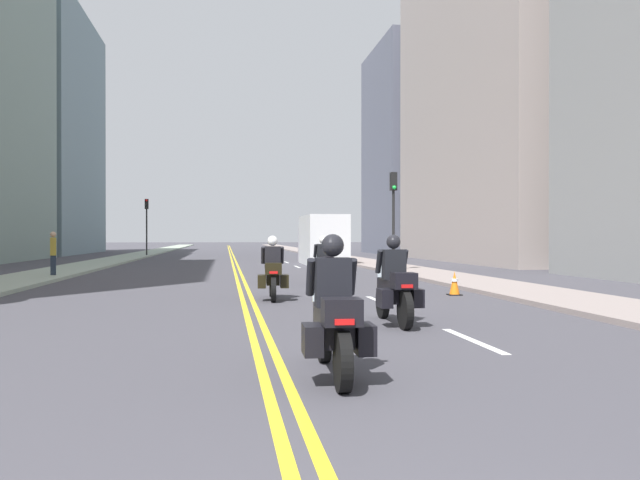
% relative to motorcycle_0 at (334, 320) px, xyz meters
% --- Properties ---
extents(ground_plane, '(264.00, 264.00, 0.00)m').
position_rel_motorcycle_0_xyz_m(ground_plane, '(-0.66, 42.22, -0.65)').
color(ground_plane, '#403F46').
extents(sidewalk_left, '(2.68, 144.00, 0.12)m').
position_rel_motorcycle_0_xyz_m(sidewalk_left, '(-8.40, 42.22, -0.59)').
color(sidewalk_left, '#95A390').
rests_on(sidewalk_left, ground).
extents(sidewalk_right, '(2.68, 144.00, 0.12)m').
position_rel_motorcycle_0_xyz_m(sidewalk_right, '(7.08, 42.22, -0.59)').
color(sidewalk_right, gray).
rests_on(sidewalk_right, ground).
extents(centreline_yellow_inner, '(0.12, 132.00, 0.01)m').
position_rel_motorcycle_0_xyz_m(centreline_yellow_inner, '(-0.78, 42.22, -0.65)').
color(centreline_yellow_inner, yellow).
rests_on(centreline_yellow_inner, ground).
extents(centreline_yellow_outer, '(0.12, 132.00, 0.01)m').
position_rel_motorcycle_0_xyz_m(centreline_yellow_outer, '(-0.54, 42.22, -0.65)').
color(centreline_yellow_outer, yellow).
rests_on(centreline_yellow_outer, ground).
extents(lane_dashes_white, '(0.14, 56.40, 0.01)m').
position_rel_motorcycle_0_xyz_m(lane_dashes_white, '(2.54, 23.22, -0.65)').
color(lane_dashes_white, silver).
rests_on(lane_dashes_white, ground).
extents(building_right_1, '(7.98, 20.70, 22.80)m').
position_rel_motorcycle_0_xyz_m(building_right_1, '(16.61, 31.86, 10.75)').
color(building_right_1, '#9E918B').
rests_on(building_right_1, ground).
extents(building_left_2, '(7.28, 18.69, 22.24)m').
position_rel_motorcycle_0_xyz_m(building_left_2, '(-17.58, 54.72, 10.47)').
color(building_left_2, gray).
rests_on(building_left_2, ground).
extents(building_right_2, '(9.31, 12.33, 19.33)m').
position_rel_motorcycle_0_xyz_m(building_right_2, '(17.28, 50.76, 9.02)').
color(building_right_2, slate).
rests_on(building_right_2, ground).
extents(motorcycle_0, '(0.77, 2.21, 1.62)m').
position_rel_motorcycle_0_xyz_m(motorcycle_0, '(0.00, 0.00, 0.00)').
color(motorcycle_0, black).
rests_on(motorcycle_0, ground).
extents(motorcycle_1, '(0.76, 2.24, 1.63)m').
position_rel_motorcycle_0_xyz_m(motorcycle_1, '(1.83, 4.12, 0.01)').
color(motorcycle_1, black).
rests_on(motorcycle_1, ground).
extents(motorcycle_2, '(0.78, 2.09, 1.62)m').
position_rel_motorcycle_0_xyz_m(motorcycle_2, '(-0.03, 8.95, 0.00)').
color(motorcycle_2, black).
rests_on(motorcycle_2, ground).
extents(motorcycle_3, '(0.77, 2.19, 1.62)m').
position_rel_motorcycle_0_xyz_m(motorcycle_3, '(2.01, 13.72, -0.00)').
color(motorcycle_3, black).
rests_on(motorcycle_3, ground).
extents(traffic_cone_1, '(0.35, 0.35, 0.65)m').
position_rel_motorcycle_0_xyz_m(traffic_cone_1, '(4.95, 9.46, -0.33)').
color(traffic_cone_1, black).
rests_on(traffic_cone_1, ground).
extents(traffic_light_near, '(0.28, 0.38, 4.43)m').
position_rel_motorcycle_0_xyz_m(traffic_light_near, '(6.14, 20.20, 2.41)').
color(traffic_light_near, black).
rests_on(traffic_light_near, ground).
extents(traffic_light_far, '(0.28, 0.38, 4.62)m').
position_rel_motorcycle_0_xyz_m(traffic_light_far, '(-7.46, 45.44, 2.56)').
color(traffic_light_far, black).
rests_on(traffic_light_far, ground).
extents(pedestrian_1, '(0.30, 0.40, 1.79)m').
position_rel_motorcycle_0_xyz_m(pedestrian_1, '(-7.76, 18.61, 0.28)').
color(pedestrian_1, '#222B3A').
rests_on(pedestrian_1, ground).
extents(parked_truck, '(2.20, 6.50, 2.80)m').
position_rel_motorcycle_0_xyz_m(parked_truck, '(4.34, 29.50, 0.62)').
color(parked_truck, silver).
rests_on(parked_truck, ground).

